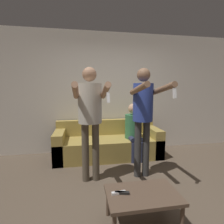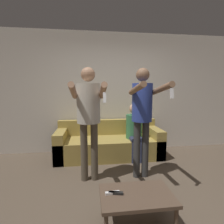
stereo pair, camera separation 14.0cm
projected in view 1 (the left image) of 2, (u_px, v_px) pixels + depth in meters
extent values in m
plane|color=brown|center=(138.00, 200.00, 2.27)|extent=(14.00, 14.00, 0.00)
cube|color=silver|center=(112.00, 93.00, 4.06)|extent=(6.40, 0.06, 2.70)
cube|color=#AD9347|center=(108.00, 147.00, 3.72)|extent=(2.19, 0.81, 0.41)
cube|color=#AD9347|center=(106.00, 127.00, 3.99)|extent=(2.19, 0.16, 0.34)
cube|color=#AD9347|center=(60.00, 146.00, 3.54)|extent=(0.20, 0.81, 0.60)
cube|color=#AD9347|center=(153.00, 141.00, 3.88)|extent=(0.20, 0.81, 0.60)
cylinder|color=brown|center=(85.00, 152.00, 2.71)|extent=(0.11, 0.11, 0.93)
cylinder|color=brown|center=(96.00, 152.00, 2.73)|extent=(0.11, 0.11, 0.93)
cylinder|color=beige|center=(90.00, 103.00, 2.62)|extent=(0.36, 0.36, 0.59)
sphere|color=#A87A5B|center=(89.00, 74.00, 2.57)|extent=(0.21, 0.21, 0.21)
cylinder|color=#A87A5B|center=(76.00, 91.00, 2.30)|extent=(0.08, 0.56, 0.23)
cylinder|color=#A87A5B|center=(105.00, 91.00, 2.37)|extent=(0.08, 0.56, 0.23)
cube|color=white|center=(108.00, 98.00, 2.12)|extent=(0.04, 0.06, 0.13)
cylinder|color=#383838|center=(138.00, 149.00, 2.85)|extent=(0.11, 0.11, 0.93)
cylinder|color=#383838|center=(146.00, 148.00, 2.87)|extent=(0.11, 0.11, 0.93)
cylinder|color=#2D429E|center=(143.00, 102.00, 2.76)|extent=(0.32, 0.32, 0.60)
sphere|color=brown|center=(144.00, 75.00, 2.71)|extent=(0.21, 0.21, 0.21)
cylinder|color=brown|center=(139.00, 89.00, 2.40)|extent=(0.08, 0.64, 0.19)
cylinder|color=brown|center=(163.00, 89.00, 2.46)|extent=(0.08, 0.64, 0.19)
cube|color=white|center=(175.00, 93.00, 2.16)|extent=(0.04, 0.05, 0.13)
cylinder|color=#282D47|center=(134.00, 152.00, 3.42)|extent=(0.11, 0.11, 0.41)
cylinder|color=#282D47|center=(141.00, 152.00, 3.45)|extent=(0.11, 0.11, 0.41)
cylinder|color=#282D47|center=(131.00, 139.00, 3.55)|extent=(0.11, 0.32, 0.11)
cylinder|color=#282D47|center=(139.00, 138.00, 3.57)|extent=(0.11, 0.32, 0.11)
cylinder|color=#337047|center=(133.00, 126.00, 3.69)|extent=(0.34, 0.34, 0.50)
sphere|color=tan|center=(133.00, 109.00, 3.64)|extent=(0.21, 0.21, 0.21)
cube|color=brown|center=(143.00, 195.00, 1.82)|extent=(0.75, 0.48, 0.04)
cylinder|color=brown|center=(182.00, 221.00, 1.70)|extent=(0.04, 0.04, 0.32)
cylinder|color=brown|center=(108.00, 202.00, 1.98)|extent=(0.04, 0.04, 0.32)
cylinder|color=brown|center=(163.00, 196.00, 2.10)|extent=(0.04, 0.04, 0.32)
cube|color=black|center=(122.00, 193.00, 1.80)|extent=(0.15, 0.07, 0.02)
cube|color=white|center=(119.00, 193.00, 1.80)|extent=(0.15, 0.05, 0.02)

